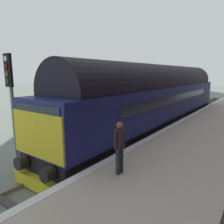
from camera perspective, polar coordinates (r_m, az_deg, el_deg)
ground_plane at (r=11.13m, az=-0.07°, el=-11.18°), size 140.00×140.00×0.00m
track_main at (r=11.11m, az=-0.07°, el=-10.92°), size 2.50×60.00×0.15m
station_platform at (r=9.44m, az=18.32°, el=-12.52°), size 4.00×44.00×1.01m
diesel_locomotive at (r=15.33m, az=12.41°, el=4.14°), size 2.74×20.17×4.68m
signal_post_mid at (r=9.28m, az=-25.40°, el=3.54°), size 0.44×0.22×4.83m
signal_post_far at (r=21.37m, az=13.78°, el=7.27°), size 0.44×0.22×4.67m
waiting_passenger at (r=6.55m, az=2.05°, el=-8.29°), size 0.34×0.51×1.64m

